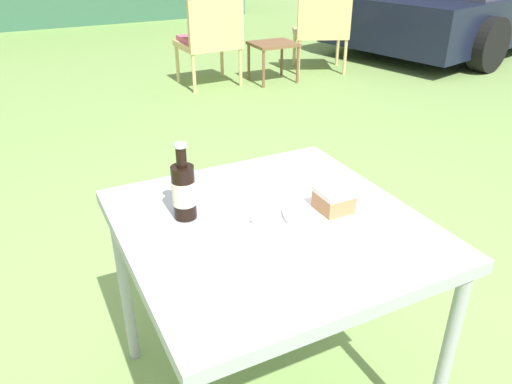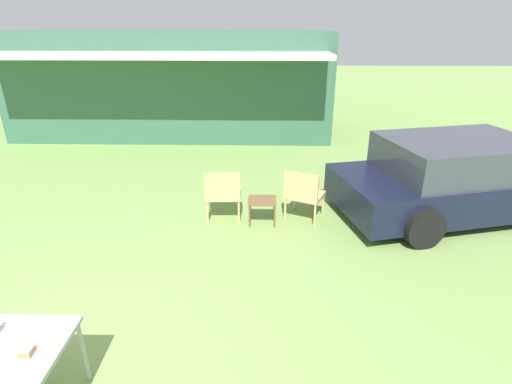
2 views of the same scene
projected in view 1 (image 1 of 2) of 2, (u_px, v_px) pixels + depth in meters
wicker_chair_cushioned at (210, 38)px, 5.03m from camera, size 0.60×0.53×0.87m
wicker_chair_plain at (322, 27)px, 5.54m from camera, size 0.73×0.70×0.87m
garden_side_table at (273, 48)px, 5.24m from camera, size 0.46×0.40×0.41m
patio_table at (271, 241)px, 1.47m from camera, size 0.84×0.85×0.71m
cake_on_plate at (329, 206)px, 1.47m from camera, size 0.25×0.25×0.08m
cola_bottle_near at (184, 190)px, 1.42m from camera, size 0.07×0.07×0.23m
fork at (309, 220)px, 1.44m from camera, size 0.17×0.02×0.01m
loose_bottle_cap at (255, 221)px, 1.44m from camera, size 0.03×0.03×0.01m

